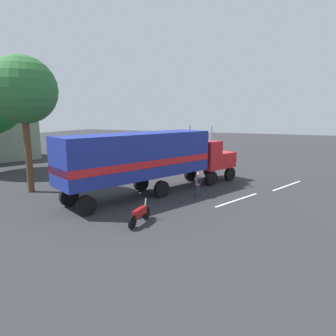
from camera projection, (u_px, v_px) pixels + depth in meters
name	position (u px, v px, depth m)	size (l,w,h in m)	color
ground_plane	(206.00, 180.00, 24.39)	(120.00, 120.00, 0.00)	#2D2D30
lane_stripe_near	(237.00, 200.00, 18.68)	(4.40, 0.16, 0.01)	silver
lane_stripe_mid	(287.00, 186.00, 22.34)	(4.40, 0.16, 0.01)	silver
semi_truck	(152.00, 157.00, 19.70)	(13.90, 8.22, 4.50)	red
person_bystander	(198.00, 184.00, 19.15)	(0.42, 0.48, 1.63)	#2D3347
motorcycle	(140.00, 214.00, 14.57)	(2.11, 0.26, 1.12)	black
tree_left	(23.00, 91.00, 19.39)	(4.42, 4.42, 9.10)	brown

